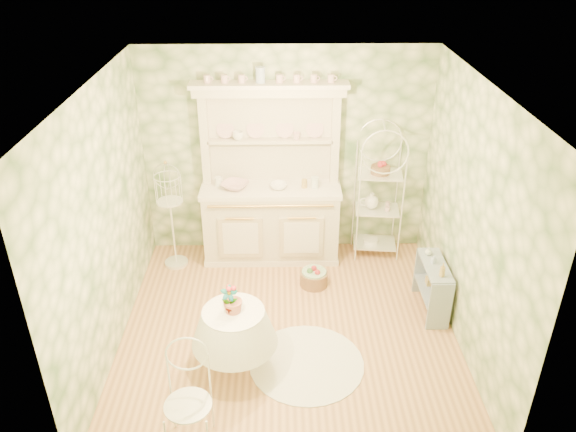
{
  "coord_description": "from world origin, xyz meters",
  "views": [
    {
      "loc": [
        -0.09,
        -4.81,
        4.03
      ],
      "look_at": [
        0.0,
        0.5,
        1.15
      ],
      "focal_mm": 35.0,
      "sensor_mm": 36.0,
      "label": 1
    }
  ],
  "objects_px": {
    "bakers_rack": "(379,189)",
    "cafe_chair": "(188,404)",
    "floor_basket": "(314,278)",
    "side_shelf": "(432,289)",
    "round_table": "(235,341)",
    "kitchen_dresser": "(270,177)",
    "birdcage_stand": "(172,218)"
  },
  "relations": [
    {
      "from": "floor_basket",
      "to": "round_table",
      "type": "bearing_deg",
      "value": -121.17
    },
    {
      "from": "bakers_rack",
      "to": "floor_basket",
      "type": "distance_m",
      "value": 1.41
    },
    {
      "from": "floor_basket",
      "to": "bakers_rack",
      "type": "bearing_deg",
      "value": 41.06
    },
    {
      "from": "side_shelf",
      "to": "floor_basket",
      "type": "xyz_separation_m",
      "value": [
        -1.3,
        0.5,
        -0.18
      ]
    },
    {
      "from": "side_shelf",
      "to": "floor_basket",
      "type": "distance_m",
      "value": 1.41
    },
    {
      "from": "kitchen_dresser",
      "to": "side_shelf",
      "type": "distance_m",
      "value": 2.34
    },
    {
      "from": "kitchen_dresser",
      "to": "side_shelf",
      "type": "relative_size",
      "value": 3.49
    },
    {
      "from": "side_shelf",
      "to": "birdcage_stand",
      "type": "height_order",
      "value": "birdcage_stand"
    },
    {
      "from": "kitchen_dresser",
      "to": "floor_basket",
      "type": "height_order",
      "value": "kitchen_dresser"
    },
    {
      "from": "kitchen_dresser",
      "to": "bakers_rack",
      "type": "distance_m",
      "value": 1.39
    },
    {
      "from": "side_shelf",
      "to": "floor_basket",
      "type": "height_order",
      "value": "side_shelf"
    },
    {
      "from": "birdcage_stand",
      "to": "kitchen_dresser",
      "type": "bearing_deg",
      "value": 8.28
    },
    {
      "from": "cafe_chair",
      "to": "birdcage_stand",
      "type": "height_order",
      "value": "birdcage_stand"
    },
    {
      "from": "round_table",
      "to": "bakers_rack",
      "type": "bearing_deg",
      "value": 51.67
    },
    {
      "from": "kitchen_dresser",
      "to": "birdcage_stand",
      "type": "relative_size",
      "value": 1.69
    },
    {
      "from": "bakers_rack",
      "to": "floor_basket",
      "type": "bearing_deg",
      "value": -132.6
    },
    {
      "from": "bakers_rack",
      "to": "cafe_chair",
      "type": "relative_size",
      "value": 2.03
    },
    {
      "from": "bakers_rack",
      "to": "round_table",
      "type": "bearing_deg",
      "value": -121.99
    },
    {
      "from": "bakers_rack",
      "to": "cafe_chair",
      "type": "distance_m",
      "value": 3.7
    },
    {
      "from": "bakers_rack",
      "to": "birdcage_stand",
      "type": "xyz_separation_m",
      "value": [
        -2.61,
        -0.24,
        -0.27
      ]
    },
    {
      "from": "bakers_rack",
      "to": "round_table",
      "type": "distance_m",
      "value": 2.82
    },
    {
      "from": "bakers_rack",
      "to": "floor_basket",
      "type": "relative_size",
      "value": 6.31
    },
    {
      "from": "side_shelf",
      "to": "round_table",
      "type": "bearing_deg",
      "value": -164.35
    },
    {
      "from": "bakers_rack",
      "to": "floor_basket",
      "type": "xyz_separation_m",
      "value": [
        -0.85,
        -0.74,
        -0.85
      ]
    },
    {
      "from": "round_table",
      "to": "kitchen_dresser",
      "type": "bearing_deg",
      "value": 80.88
    },
    {
      "from": "kitchen_dresser",
      "to": "floor_basket",
      "type": "bearing_deg",
      "value": -52.27
    },
    {
      "from": "kitchen_dresser",
      "to": "round_table",
      "type": "distance_m",
      "value": 2.27
    },
    {
      "from": "side_shelf",
      "to": "kitchen_dresser",
      "type": "bearing_deg",
      "value": 139.8
    },
    {
      "from": "bakers_rack",
      "to": "cafe_chair",
      "type": "height_order",
      "value": "bakers_rack"
    },
    {
      "from": "birdcage_stand",
      "to": "cafe_chair",
      "type": "bearing_deg",
      "value": -78.38
    },
    {
      "from": "bakers_rack",
      "to": "side_shelf",
      "type": "height_order",
      "value": "bakers_rack"
    },
    {
      "from": "side_shelf",
      "to": "cafe_chair",
      "type": "height_order",
      "value": "cafe_chair"
    }
  ]
}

